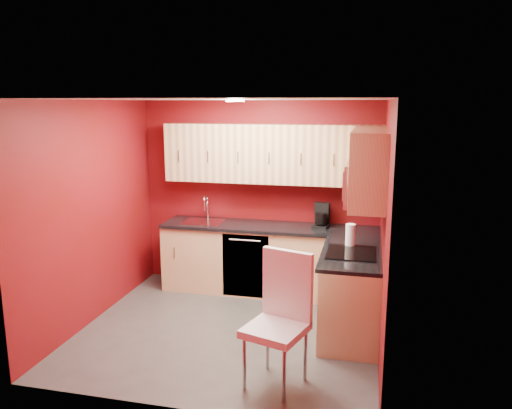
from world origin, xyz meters
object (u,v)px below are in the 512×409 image
at_px(dining_chair, 276,322).
at_px(napkin_holder, 320,222).
at_px(microwave, 365,183).
at_px(sink, 204,219).
at_px(coffee_maker, 321,216).
at_px(paper_towel, 350,235).

bearing_deg(dining_chair, napkin_holder, 103.92).
bearing_deg(dining_chair, microwave, 76.90).
bearing_deg(sink, coffee_maker, 1.51).
relative_size(coffee_maker, paper_towel, 1.22).
distance_m(coffee_maker, paper_towel, 0.88).
height_order(napkin_holder, dining_chair, dining_chair).
bearing_deg(microwave, napkin_holder, 116.87).
height_order(sink, coffee_maker, sink).
bearing_deg(dining_chair, paper_towel, 86.29).
xyz_separation_m(microwave, paper_towel, (-0.13, 0.26, -0.62)).
bearing_deg(dining_chair, sink, 140.43).
height_order(microwave, paper_towel, microwave).
xyz_separation_m(microwave, dining_chair, (-0.69, -1.17, -1.06)).
bearing_deg(napkin_holder, coffee_maker, -75.11).
bearing_deg(sink, microwave, -25.60).
height_order(sink, dining_chair, sink).
xyz_separation_m(sink, dining_chair, (1.40, -2.17, -0.35)).
relative_size(sink, paper_towel, 2.06).
xyz_separation_m(coffee_maker, napkin_holder, (-0.01, 0.04, -0.09)).
bearing_deg(microwave, coffee_maker, 117.27).
relative_size(microwave, paper_towel, 3.02).
height_order(microwave, coffee_maker, microwave).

